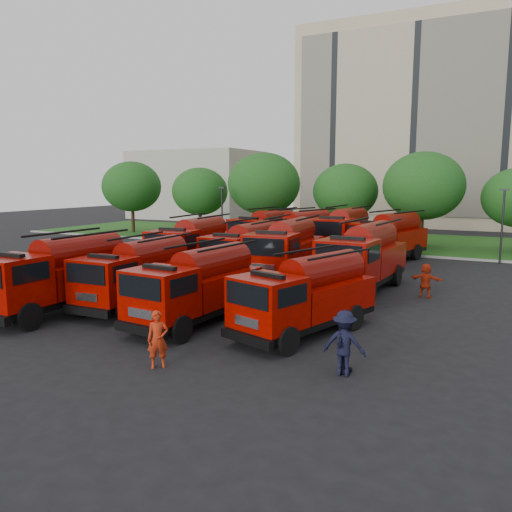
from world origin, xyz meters
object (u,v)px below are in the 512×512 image
(fire_truck_3, at_px, (306,295))
(firefighter_5, at_px, (425,298))
(fire_truck_2, at_px, (198,286))
(fire_truck_10, at_px, (344,233))
(firefighter_0, at_px, (159,367))
(fire_truck_6, at_px, (286,250))
(firefighter_2, at_px, (344,373))
(fire_truck_0, at_px, (60,275))
(fire_truck_7, at_px, (364,257))
(firefighter_1, at_px, (132,331))
(firefighter_4, at_px, (210,292))
(fire_truck_1, at_px, (138,274))
(fire_truck_8, at_px, (266,231))
(firefighter_3, at_px, (343,375))
(fire_truck_5, at_px, (246,251))
(fire_truck_11, at_px, (389,237))
(fire_truck_9, at_px, (298,234))
(fire_truck_4, at_px, (193,245))

(fire_truck_3, bearing_deg, firefighter_5, 85.96)
(fire_truck_2, xyz_separation_m, fire_truck_3, (4.38, 0.58, -0.04))
(fire_truck_10, height_order, firefighter_0, fire_truck_10)
(fire_truck_6, height_order, firefighter_2, fire_truck_6)
(fire_truck_0, distance_m, firefighter_0, 8.70)
(fire_truck_7, bearing_deg, firefighter_1, -114.30)
(firefighter_5, bearing_deg, firefighter_4, 26.11)
(fire_truck_1, relative_size, fire_truck_3, 0.99)
(fire_truck_3, distance_m, fire_truck_7, 8.38)
(fire_truck_8, distance_m, firefighter_2, 25.06)
(fire_truck_0, relative_size, firefighter_3, 3.72)
(fire_truck_5, bearing_deg, fire_truck_0, -110.24)
(fire_truck_11, bearing_deg, fire_truck_7, -69.34)
(fire_truck_9, height_order, firefighter_2, fire_truck_9)
(fire_truck_6, bearing_deg, fire_truck_0, -122.90)
(fire_truck_11, xyz_separation_m, firefighter_1, (-5.16, -21.17, -1.71))
(fire_truck_0, bearing_deg, fire_truck_10, 73.66)
(fire_truck_8, height_order, firefighter_5, fire_truck_8)
(fire_truck_3, distance_m, firefighter_2, 4.19)
(fire_truck_1, xyz_separation_m, fire_truck_9, (1.03, 16.74, 0.22))
(fire_truck_0, relative_size, firefighter_4, 3.88)
(fire_truck_2, relative_size, fire_truck_9, 0.84)
(firefighter_0, bearing_deg, fire_truck_8, 66.89)
(fire_truck_5, xyz_separation_m, firefighter_1, (1.00, -11.24, -1.61))
(firefighter_2, bearing_deg, fire_truck_2, 66.20)
(firefighter_5, bearing_deg, fire_truck_2, 55.12)
(firefighter_3, bearing_deg, fire_truck_7, -83.36)
(fire_truck_6, height_order, firefighter_4, fire_truck_6)
(fire_truck_2, distance_m, firefighter_2, 7.37)
(fire_truck_2, xyz_separation_m, fire_truck_6, (-0.33, 9.75, 0.23))
(fire_truck_4, bearing_deg, fire_truck_9, 61.68)
(firefighter_5, bearing_deg, fire_truck_6, -2.07)
(fire_truck_5, xyz_separation_m, firefighter_5, (10.12, -0.53, -1.61))
(firefighter_2, height_order, firefighter_3, firefighter_3)
(fire_truck_6, bearing_deg, fire_truck_8, 117.08)
(firefighter_5, bearing_deg, fire_truck_1, 40.08)
(fire_truck_2, xyz_separation_m, fire_truck_11, (3.57, 19.04, 0.20))
(fire_truck_9, distance_m, firefighter_5, 13.92)
(fire_truck_1, height_order, firefighter_0, fire_truck_1)
(fire_truck_1, height_order, firefighter_2, fire_truck_1)
(fire_truck_5, xyz_separation_m, fire_truck_7, (6.96, -0.15, 0.12))
(fire_truck_3, distance_m, fire_truck_10, 19.32)
(fire_truck_1, relative_size, fire_truck_4, 0.88)
(fire_truck_0, distance_m, fire_truck_8, 20.17)
(fire_truck_0, bearing_deg, fire_truck_3, 10.46)
(fire_truck_0, distance_m, fire_truck_11, 22.49)
(fire_truck_10, relative_size, firefighter_0, 4.57)
(fire_truck_2, height_order, firefighter_0, fire_truck_2)
(fire_truck_9, bearing_deg, fire_truck_4, -97.99)
(fire_truck_4, xyz_separation_m, fire_truck_10, (6.56, 10.13, 0.13))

